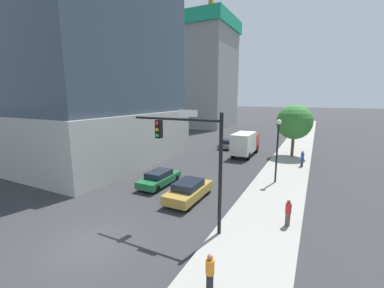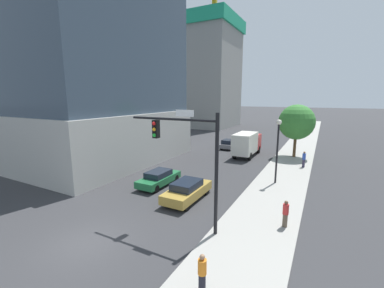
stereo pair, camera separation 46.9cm
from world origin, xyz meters
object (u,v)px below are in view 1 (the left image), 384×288
(street_tree, at_px, (294,122))
(pedestrian_orange_shirt, at_px, (210,273))
(pedestrian_blue_shirt, at_px, (302,159))
(car_gray, at_px, (227,144))
(pedestrian_red_shirt, at_px, (288,213))
(street_lamp, at_px, (278,141))
(traffic_light_pole, at_px, (192,149))
(box_truck, at_px, (245,143))
(car_green, at_px, (159,178))
(car_gold, at_px, (189,190))
(construction_building, at_px, (200,69))

(street_tree, distance_m, pedestrian_orange_shirt, 25.85)
(pedestrian_blue_shirt, bearing_deg, pedestrian_orange_shirt, -95.64)
(car_gray, bearing_deg, pedestrian_orange_shirt, -72.44)
(pedestrian_red_shirt, bearing_deg, street_lamp, 103.56)
(traffic_light_pole, height_order, pedestrian_orange_shirt, traffic_light_pole)
(street_lamp, xyz_separation_m, box_truck, (-5.23, 9.30, -2.08))
(car_green, xyz_separation_m, car_gold, (3.70, -1.57, 0.08))
(street_lamp, xyz_separation_m, pedestrian_red_shirt, (1.84, -7.61, -2.86))
(street_lamp, height_order, pedestrian_orange_shirt, street_lamp)
(construction_building, distance_m, car_gold, 51.20)
(construction_building, bearing_deg, pedestrian_blue_shirt, -49.54)
(pedestrian_blue_shirt, xyz_separation_m, pedestrian_orange_shirt, (-2.07, -20.96, -0.07))
(construction_building, distance_m, car_green, 48.48)
(street_tree, height_order, pedestrian_blue_shirt, street_tree)
(traffic_light_pole, relative_size, car_gray, 1.59)
(car_gold, bearing_deg, car_green, 157.01)
(pedestrian_orange_shirt, bearing_deg, street_lamp, 88.91)
(box_truck, relative_size, pedestrian_red_shirt, 4.10)
(box_truck, xyz_separation_m, pedestrian_blue_shirt, (7.03, -2.70, -0.71))
(street_lamp, height_order, box_truck, street_lamp)
(construction_building, xyz_separation_m, pedestrian_orange_shirt, (25.00, -52.69, -13.86))
(street_tree, height_order, car_gray, street_tree)
(pedestrian_blue_shirt, height_order, pedestrian_orange_shirt, pedestrian_blue_shirt)
(pedestrian_orange_shirt, bearing_deg, pedestrian_blue_shirt, 84.36)
(car_gold, bearing_deg, street_tree, 72.59)
(construction_building, relative_size, car_gold, 7.81)
(traffic_light_pole, xyz_separation_m, car_gray, (-5.79, 23.22, -4.11))
(traffic_light_pole, relative_size, pedestrian_red_shirt, 4.21)
(construction_building, relative_size, street_tree, 5.53)
(car_gray, bearing_deg, pedestrian_blue_shirt, -30.82)
(traffic_light_pole, xyz_separation_m, street_tree, (3.50, 21.45, -0.25))
(street_lamp, relative_size, pedestrian_red_shirt, 3.48)
(box_truck, bearing_deg, car_gray, 134.96)
(traffic_light_pole, xyz_separation_m, pedestrian_blue_shirt, (4.93, 16.82, -3.76))
(street_tree, distance_m, car_gold, 19.09)
(car_gray, relative_size, car_gold, 0.91)
(car_gray, bearing_deg, car_gold, -79.33)
(construction_building, xyz_separation_m, box_truck, (20.04, -29.04, -13.08))
(construction_building, height_order, pedestrian_orange_shirt, construction_building)
(street_lamp, bearing_deg, construction_building, 123.39)
(car_gray, xyz_separation_m, pedestrian_blue_shirt, (10.73, -6.40, 0.36))
(street_lamp, bearing_deg, box_truck, 119.37)
(street_tree, bearing_deg, pedestrian_blue_shirt, -72.84)
(pedestrian_blue_shirt, bearing_deg, construction_building, 130.46)
(box_truck, distance_m, pedestrian_orange_shirt, 24.18)
(street_tree, xyz_separation_m, car_gray, (-9.29, 1.76, -3.87))
(construction_building, xyz_separation_m, car_gold, (20.04, -44.96, -14.08))
(box_truck, bearing_deg, construction_building, 124.61)
(traffic_light_pole, relative_size, pedestrian_orange_shirt, 4.18)
(car_gray, distance_m, car_green, 18.05)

